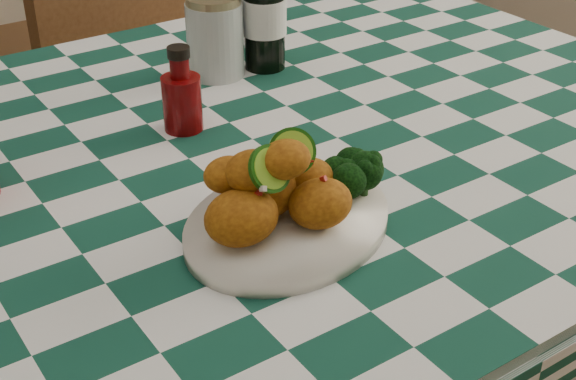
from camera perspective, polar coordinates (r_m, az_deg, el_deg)
dining_table at (r=1.33m, az=-5.96°, el=-12.74°), size 1.66×1.06×0.79m
plate at (r=0.94m, az=-0.00°, el=-2.41°), size 0.33×0.30×0.02m
fried_chicken_pile at (r=0.90m, az=-0.52°, el=0.60°), size 0.16×0.12×0.10m
broccoli_side at (r=0.97m, az=3.75°, el=1.19°), size 0.07×0.07×0.05m
ketchup_bottle at (r=1.16m, az=-7.61°, el=7.14°), size 0.07×0.07×0.13m
mason_jar at (r=1.34m, az=-5.22°, el=10.83°), size 0.10×0.10×0.13m
wooden_chair_right at (r=1.96m, az=-8.01°, el=6.00°), size 0.55×0.57×0.98m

